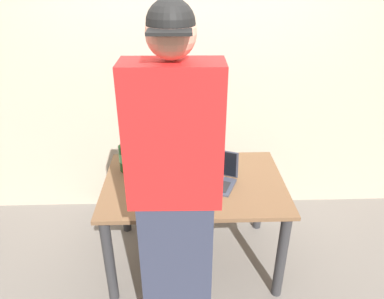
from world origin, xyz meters
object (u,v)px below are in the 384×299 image
beer_bottle_dark (124,156)px  person_figure (175,199)px  laptop (212,175)px  beer_bottle_green (140,150)px  beer_bottle_brown (145,163)px

beer_bottle_dark → person_figure: 0.88m
laptop → beer_bottle_green: 0.56m
beer_bottle_green → person_figure: 0.90m
person_figure → beer_bottle_green: bearing=107.5°
beer_bottle_green → beer_bottle_brown: size_ratio=1.15×
laptop → person_figure: 0.70m
beer_bottle_green → beer_bottle_dark: beer_bottle_green is taller
laptop → beer_bottle_dark: 0.64m
laptop → beer_bottle_brown: bearing=169.5°
laptop → beer_bottle_green: beer_bottle_green is taller
beer_bottle_brown → person_figure: size_ratio=0.15×
laptop → beer_bottle_brown: (-0.47, 0.09, 0.05)m
laptop → beer_bottle_green: bearing=155.6°
beer_bottle_green → beer_bottle_dark: size_ratio=1.06×
person_figure → beer_bottle_dark: bearing=115.9°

